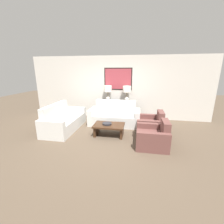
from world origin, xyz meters
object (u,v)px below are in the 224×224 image
object	(u,v)px
coffee_table	(109,128)
armchair_near_camera	(153,137)
table_lamp_left	(108,90)
table_lamp_right	(127,91)
console_table	(117,110)
couch_by_back_wall	(115,117)
armchair_near_back_wall	(151,125)
couch_by_side	(64,121)
decorative_bowl	(107,124)

from	to	relation	value
coffee_table	armchair_near_camera	size ratio (longest dim) A/B	1.13
table_lamp_left	table_lamp_right	xyz separation A→B (m)	(0.80, 0.00, 0.00)
console_table	couch_by_back_wall	world-z (taller)	couch_by_back_wall
armchair_near_back_wall	armchair_near_camera	xyz separation A→B (m)	(0.00, -0.96, 0.00)
armchair_near_camera	coffee_table	bearing A→B (deg)	160.29
coffee_table	couch_by_back_wall	bearing A→B (deg)	89.54
console_table	couch_by_back_wall	bearing A→B (deg)	-90.00
table_lamp_left	coffee_table	bearing A→B (deg)	-77.47
table_lamp_left	couch_by_side	distance (m)	2.21
couch_by_back_wall	armchair_near_camera	world-z (taller)	couch_by_back_wall
couch_by_back_wall	table_lamp_left	bearing A→B (deg)	121.09
armchair_near_camera	table_lamp_left	bearing A→B (deg)	127.76
table_lamp_right	couch_by_side	bearing A→B (deg)	-144.82
decorative_bowl	armchair_near_back_wall	world-z (taller)	armchair_near_back_wall
table_lamp_left	couch_by_back_wall	xyz separation A→B (m)	(0.40, -0.66, -0.94)
decorative_bowl	table_lamp_right	bearing A→B (deg)	75.03
table_lamp_left	decorative_bowl	size ratio (longest dim) A/B	2.23
console_table	table_lamp_left	size ratio (longest dim) A/B	1.90
coffee_table	armchair_near_camera	xyz separation A→B (m)	(1.34, -0.48, -0.01)
console_table	table_lamp_right	size ratio (longest dim) A/B	1.90
table_lamp_right	coffee_table	size ratio (longest dim) A/B	0.68
console_table	table_lamp_left	distance (m)	0.93
console_table	couch_by_side	xyz separation A→B (m)	(-1.72, -1.50, -0.09)
console_table	decorative_bowl	xyz separation A→B (m)	(-0.07, -1.77, 0.01)
decorative_bowl	armchair_near_camera	distance (m)	1.49
couch_by_back_wall	armchair_near_back_wall	world-z (taller)	couch_by_back_wall
console_table	couch_by_side	distance (m)	2.28
decorative_bowl	armchair_near_camera	xyz separation A→B (m)	(1.41, -0.47, -0.14)
decorative_bowl	armchair_near_camera	world-z (taller)	armchair_near_camera
table_lamp_left	decorative_bowl	xyz separation A→B (m)	(0.33, -1.77, -0.83)
couch_by_back_wall	coffee_table	xyz separation A→B (m)	(-0.01, -1.10, -0.03)
couch_by_back_wall	couch_by_side	bearing A→B (deg)	-154.19
table_lamp_left	coffee_table	world-z (taller)	table_lamp_left
couch_by_back_wall	armchair_near_back_wall	distance (m)	1.47
console_table	armchair_near_camera	size ratio (longest dim) A/B	1.46
armchair_near_camera	couch_by_side	bearing A→B (deg)	166.31
console_table	armchair_near_back_wall	xyz separation A→B (m)	(1.34, -1.28, -0.13)
couch_by_back_wall	coffee_table	world-z (taller)	couch_by_back_wall
decorative_bowl	couch_by_side	bearing A→B (deg)	170.58
table_lamp_left	armchair_near_camera	bearing A→B (deg)	-52.24
console_table	armchair_near_camera	world-z (taller)	console_table
couch_by_side	coffee_table	xyz separation A→B (m)	(1.71, -0.26, -0.03)
armchair_near_back_wall	couch_by_back_wall	bearing A→B (deg)	155.28
table_lamp_right	couch_by_side	size ratio (longest dim) A/B	0.34
coffee_table	armchair_near_back_wall	bearing A→B (deg)	19.71
couch_by_side	armchair_near_back_wall	world-z (taller)	couch_by_side
armchair_near_back_wall	armchair_near_camera	size ratio (longest dim) A/B	1.00
table_lamp_right	couch_by_side	distance (m)	2.76
couch_by_side	armchair_near_back_wall	xyz separation A→B (m)	(3.06, 0.22, -0.04)
couch_by_back_wall	coffee_table	size ratio (longest dim) A/B	1.99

